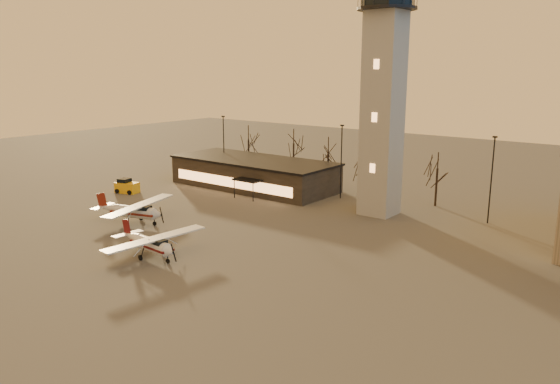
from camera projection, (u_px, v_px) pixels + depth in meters
name	position (u px, v px, depth m)	size (l,w,h in m)	color
ground	(203.00, 290.00, 44.34)	(220.00, 220.00, 0.00)	#42403D
control_tower	(384.00, 79.00, 63.73)	(6.80, 6.80, 32.60)	gray
terminal	(254.00, 173.00, 81.61)	(25.40, 12.20, 4.30)	black
light_poles	(388.00, 170.00, 66.64)	(58.50, 12.25, 10.14)	black
tree_row	(327.00, 148.00, 81.31)	(37.20, 9.20, 8.80)	black
cessna_front	(154.00, 248.00, 51.52)	(8.67, 10.94, 3.01)	silver
cessna_rear	(137.00, 214.00, 62.87)	(9.55, 11.81, 3.28)	beige
service_cart	(127.00, 187.00, 78.40)	(3.59, 2.74, 2.06)	#E7A10D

